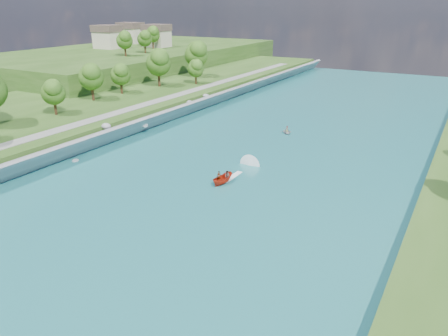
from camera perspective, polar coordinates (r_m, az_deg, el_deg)
The scene contains 10 objects.
ground at distance 54.21m, azimuth -9.40°, elevation -6.97°, with size 260.00×260.00×0.00m, color #2D5119.
river_water at distance 69.31m, azimuth 0.94°, elevation -0.31°, with size 55.00×240.00×0.10m, color #1B6568.
berm_west at distance 101.66m, azimuth -24.69°, elevation 5.65°, with size 45.00×240.00×3.50m, color #2D5119.
ridge_west at distance 175.14m, azimuth -11.26°, elevation 13.66°, with size 60.00×120.00×9.00m, color #2D5119.
riprap_bank at distance 83.06m, azimuth -15.21°, elevation 3.84°, with size 3.93×236.00×4.26m.
riverside_path at distance 87.87m, azimuth -18.03°, elevation 5.62°, with size 3.00×200.00×0.10m, color gray.
ridge_houses at distance 182.13m, azimuth -11.94°, elevation 16.66°, with size 29.50×29.50×8.40m.
trees_ridge at distance 160.77m, azimuth -10.25°, elevation 16.34°, with size 14.24×38.28×9.53m.
motorboat at distance 65.24m, azimuth 0.54°, elevation -1.03°, with size 3.60×18.90×1.99m.
raft at distance 90.00m, azimuth 8.21°, elevation 4.74°, with size 3.42×3.72×1.50m.
Camera 1 is at (31.12, -36.70, 24.96)m, focal length 35.00 mm.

